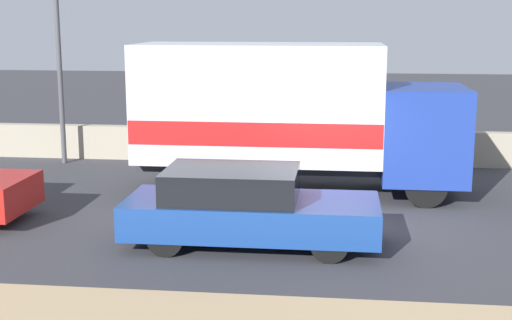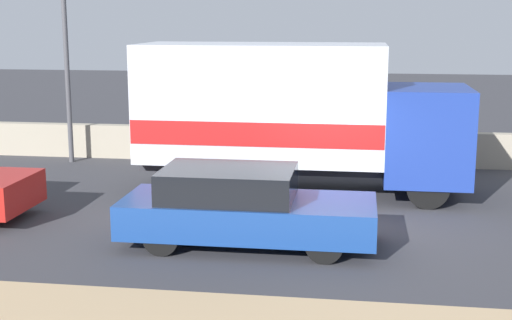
# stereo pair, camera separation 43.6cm
# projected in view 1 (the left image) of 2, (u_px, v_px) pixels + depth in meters

# --- Properties ---
(ground_plane) EXTENTS (80.00, 80.00, 0.00)m
(ground_plane) POSITION_uv_depth(u_px,v_px,m) (319.00, 225.00, 14.27)
(ground_plane) COLOR #38383D
(stone_wall_backdrop) EXTENTS (60.00, 0.35, 0.98)m
(stone_wall_backdrop) POSITION_uv_depth(u_px,v_px,m) (325.00, 146.00, 20.25)
(stone_wall_backdrop) COLOR #A39984
(stone_wall_backdrop) RESTS_ON ground_plane
(street_lamp) EXTENTS (0.56, 0.28, 7.65)m
(street_lamp) POSITION_uv_depth(u_px,v_px,m) (56.00, 6.00, 19.52)
(street_lamp) COLOR #4C4C51
(street_lamp) RESTS_ON ground_plane
(box_truck) EXTENTS (7.59, 2.43, 3.50)m
(box_truck) POSITION_uv_depth(u_px,v_px,m) (288.00, 114.00, 16.66)
(box_truck) COLOR navy
(box_truck) RESTS_ON ground_plane
(car_hatchback) EXTENTS (4.58, 1.81, 1.42)m
(car_hatchback) POSITION_uv_depth(u_px,v_px,m) (246.00, 207.00, 12.93)
(car_hatchback) COLOR navy
(car_hatchback) RESTS_ON ground_plane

